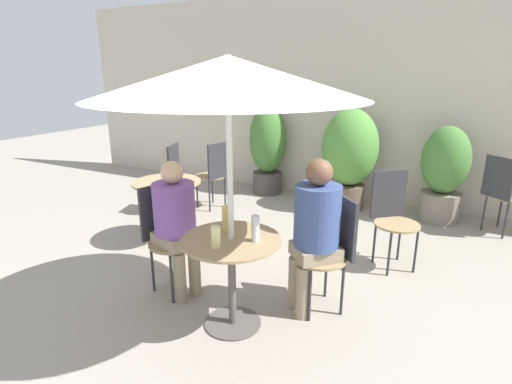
{
  "coord_description": "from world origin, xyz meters",
  "views": [
    {
      "loc": [
        1.47,
        -2.33,
        1.92
      ],
      "look_at": [
        0.08,
        0.39,
        0.98
      ],
      "focal_mm": 28.0,
      "sensor_mm": 36.0,
      "label": 1
    }
  ],
  "objects": [
    {
      "name": "ground_plane",
      "position": [
        0.0,
        0.0,
        0.0
      ],
      "size": [
        20.0,
        20.0,
        0.0
      ],
      "primitive_type": "plane",
      "color": "gray"
    },
    {
      "name": "potted_plant_2",
      "position": [
        1.35,
        3.17,
        0.66
      ],
      "size": [
        0.59,
        0.59,
        1.25
      ],
      "color": "slate",
      "rests_on": "ground_plane"
    },
    {
      "name": "bistro_chair_4",
      "position": [
        -2.0,
        1.8,
        0.57
      ],
      "size": [
        0.48,
        0.46,
        0.96
      ],
      "rotation": [
        0.0,
        0.0,
        5.03
      ],
      "color": "#997F56",
      "rests_on": "ground_plane"
    },
    {
      "name": "umbrella",
      "position": [
        0.08,
        -0.01,
        1.87
      ],
      "size": [
        1.87,
        1.87,
        2.01
      ],
      "color": "silver",
      "rests_on": "ground_plane"
    },
    {
      "name": "bistro_chair_5",
      "position": [
        -1.52,
        2.23,
        0.57
      ],
      "size": [
        0.48,
        0.46,
        0.96
      ],
      "rotation": [
        0.0,
        0.0,
        4.4
      ],
      "color": "#997F56",
      "rests_on": "ground_plane"
    },
    {
      "name": "potted_plant_1",
      "position": [
        0.14,
        3.11,
        0.8
      ],
      "size": [
        0.77,
        0.77,
        1.42
      ],
      "color": "brown",
      "rests_on": "ground_plane"
    },
    {
      "name": "cafe_table_far",
      "position": [
        -1.36,
        1.01,
        0.54
      ],
      "size": [
        0.76,
        0.76,
        0.73
      ],
      "color": "#514C47",
      "rests_on": "ground_plane"
    },
    {
      "name": "bistro_chair_1",
      "position": [
        -0.73,
        0.21,
        0.57
      ],
      "size": [
        0.47,
        0.46,
        0.96
      ],
      "rotation": [
        0.0,
        0.0,
        1.3
      ],
      "color": "#997F56",
      "rests_on": "ground_plane"
    },
    {
      "name": "seated_person_1",
      "position": [
        -0.57,
        0.17,
        0.72
      ],
      "size": [
        0.4,
        0.38,
        1.21
      ],
      "rotation": [
        0.0,
        0.0,
        1.3
      ],
      "color": "gray",
      "rests_on": "ground_plane"
    },
    {
      "name": "bistro_chair_2",
      "position": [
        0.97,
        1.62,
        0.57
      ],
      "size": [
        0.5,
        0.5,
        0.96
      ],
      "rotation": [
        0.0,
        0.0,
        0.7
      ],
      "color": "#997F56",
      "rests_on": "ground_plane"
    },
    {
      "name": "beer_glass_0",
      "position": [
        0.06,
        -0.2,
        0.81
      ],
      "size": [
        0.07,
        0.07,
        0.16
      ],
      "color": "beige",
      "rests_on": "cafe_table_near"
    },
    {
      "name": "beer_glass_1",
      "position": [
        0.25,
        0.03,
        0.83
      ],
      "size": [
        0.06,
        0.06,
        0.2
      ],
      "color": "silver",
      "rests_on": "cafe_table_near"
    },
    {
      "name": "beer_glass_2",
      "position": [
        -0.05,
        0.12,
        0.82
      ],
      "size": [
        0.06,
        0.06,
        0.19
      ],
      "color": "#DBC65B",
      "rests_on": "cafe_table_near"
    },
    {
      "name": "bistro_chair_3",
      "position": [
        2.0,
        2.99,
        0.57
      ],
      "size": [
        0.5,
        0.5,
        0.96
      ],
      "rotation": [
        0.0,
        0.0,
        2.44
      ],
      "color": "#997F56",
      "rests_on": "ground_plane"
    },
    {
      "name": "storefront_wall",
      "position": [
        0.0,
        3.63,
        1.5
      ],
      "size": [
        10.0,
        0.06,
        3.0
      ],
      "color": "beige",
      "rests_on": "ground_plane"
    },
    {
      "name": "bistro_chair_0",
      "position": [
        0.67,
        0.57,
        0.57
      ],
      "size": [
        0.5,
        0.5,
        0.96
      ],
      "rotation": [
        0.0,
        0.0,
        -0.79
      ],
      "color": "#997F56",
      "rests_on": "ground_plane"
    },
    {
      "name": "potted_plant_0",
      "position": [
        -1.2,
        3.28,
        0.75
      ],
      "size": [
        0.57,
        0.57,
        1.42
      ],
      "color": "#47423D",
      "rests_on": "ground_plane"
    },
    {
      "name": "seated_person_0",
      "position": [
        0.56,
        0.46,
        0.76
      ],
      "size": [
        0.46,
        0.46,
        1.28
      ],
      "rotation": [
        0.0,
        0.0,
        -0.79
      ],
      "color": "gray",
      "rests_on": "ground_plane"
    },
    {
      "name": "cafe_table_near",
      "position": [
        0.08,
        -0.01,
        0.54
      ],
      "size": [
        0.74,
        0.74,
        0.73
      ],
      "color": "#514C47",
      "rests_on": "ground_plane"
    }
  ]
}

